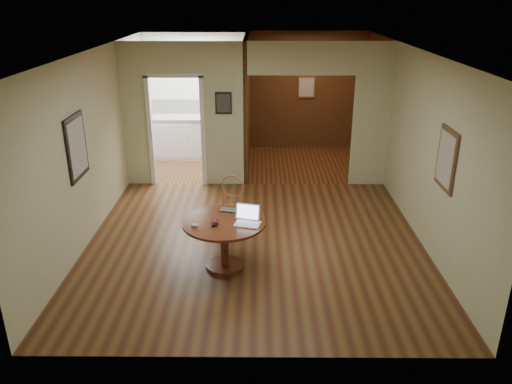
{
  "coord_description": "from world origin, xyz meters",
  "views": [
    {
      "loc": [
        0.06,
        -6.64,
        3.51
      ],
      "look_at": [
        0.02,
        -0.2,
        0.91
      ],
      "focal_mm": 35.0,
      "sensor_mm": 36.0,
      "label": 1
    }
  ],
  "objects_px": {
    "dining_table": "(224,233)",
    "closed_laptop": "(231,212)",
    "chair": "(231,203)",
    "open_laptop": "(248,218)"
  },
  "relations": [
    {
      "from": "chair",
      "to": "closed_laptop",
      "type": "distance_m",
      "value": 0.73
    },
    {
      "from": "chair",
      "to": "closed_laptop",
      "type": "height_order",
      "value": "chair"
    },
    {
      "from": "dining_table",
      "to": "chair",
      "type": "bearing_deg",
      "value": 88.15
    },
    {
      "from": "closed_laptop",
      "to": "open_laptop",
      "type": "bearing_deg",
      "value": -40.07
    },
    {
      "from": "chair",
      "to": "open_laptop",
      "type": "distance_m",
      "value": 1.08
    },
    {
      "from": "dining_table",
      "to": "open_laptop",
      "type": "height_order",
      "value": "open_laptop"
    },
    {
      "from": "dining_table",
      "to": "open_laptop",
      "type": "relative_size",
      "value": 2.96
    },
    {
      "from": "closed_laptop",
      "to": "chair",
      "type": "bearing_deg",
      "value": 106.78
    },
    {
      "from": "open_laptop",
      "to": "dining_table",
      "type": "bearing_deg",
      "value": -172.23
    },
    {
      "from": "dining_table",
      "to": "closed_laptop",
      "type": "height_order",
      "value": "closed_laptop"
    }
  ]
}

